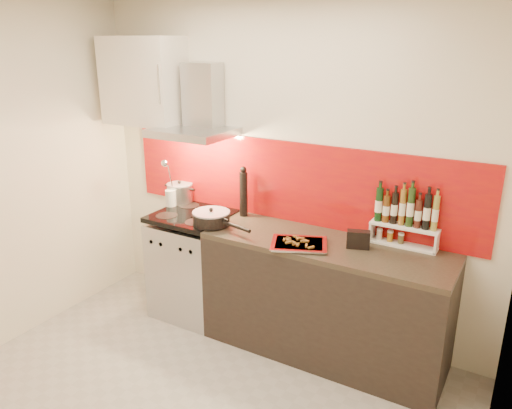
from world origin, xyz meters
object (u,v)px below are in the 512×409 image
Objects in this scene: baking_tray at (299,244)px; pepper_mill at (243,192)px; saute_pan at (212,218)px; range_stove at (194,265)px; counter at (324,299)px; stock_pot at (180,193)px.

pepper_mill is at bearing 152.86° from baking_tray.
pepper_mill is (0.09, 0.32, 0.14)m from saute_pan.
baking_tray is at bearing -27.14° from pepper_mill.
baking_tray reaches higher than range_stove.
saute_pan is at bearing 178.35° from baking_tray.
pepper_mill is 0.88× the size of baking_tray.
pepper_mill is (0.38, 0.20, 0.66)m from range_stove.
saute_pan reaches higher than counter.
pepper_mill is (-0.82, 0.20, 0.65)m from counter.
saute_pan is at bearing -29.24° from stock_pot.
range_stove is 0.61m from saute_pan.
baking_tray is at bearing -1.65° from saute_pan.
counter is at bearing -7.42° from stock_pot.
stock_pot is at bearing 172.58° from counter.
baking_tray is at bearing -14.33° from stock_pot.
range_stove is 3.99× the size of stock_pot.
stock_pot is at bearing 144.78° from range_stove.
stock_pot is 0.55× the size of pepper_mill.
stock_pot reaches higher than saute_pan.
saute_pan is 0.36m from pepper_mill.
counter is at bearing 43.92° from baking_tray.
pepper_mill reaches higher than saute_pan.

